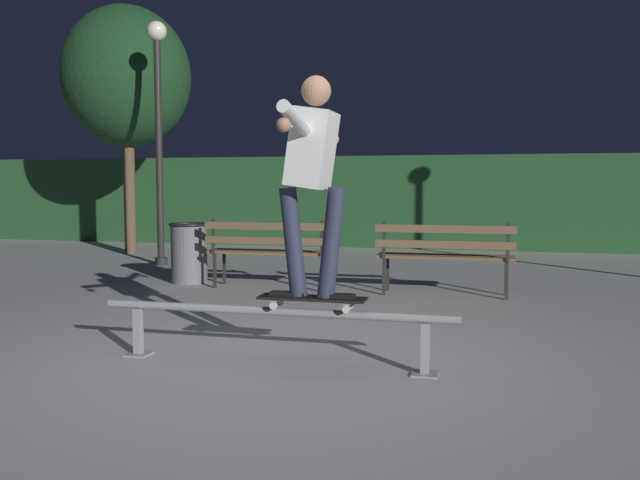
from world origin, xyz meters
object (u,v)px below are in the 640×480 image
object	(u,v)px
grind_rail	(274,320)
tree_far_left	(127,78)
skateboarder	(312,167)
trash_can	(189,252)
park_bench_left_center	(445,251)
lamp_post_left	(158,111)
park_bench_leftmost	(269,247)
skateboard	(312,299)

from	to	relation	value
grind_rail	tree_far_left	bearing A→B (deg)	126.83
tree_far_left	skateboarder	bearing A→B (deg)	-51.63
tree_far_left	trash_can	bearing A→B (deg)	-49.74
tree_far_left	trash_can	size ratio (longest dim) A/B	5.79
grind_rail	trash_can	size ratio (longest dim) A/B	3.34
grind_rail	park_bench_left_center	world-z (taller)	park_bench_left_center
lamp_post_left	trash_can	bearing A→B (deg)	-52.48
park_bench_left_center	tree_far_left	size ratio (longest dim) A/B	0.35
grind_rail	skateboarder	xyz separation A→B (m)	(0.29, -0.00, 1.10)
grind_rail	park_bench_leftmost	world-z (taller)	park_bench_leftmost
park_bench_left_center	lamp_post_left	world-z (taller)	lamp_post_left
grind_rail	skateboard	size ratio (longest dim) A/B	3.43
skateboarder	park_bench_left_center	size ratio (longest dim) A/B	0.97
skateboard	park_bench_leftmost	xyz separation A→B (m)	(-1.44, 3.33, 0.04)
grind_rail	lamp_post_left	world-z (taller)	lamp_post_left
grind_rail	lamp_post_left	size ratio (longest dim) A/B	0.69
park_bench_leftmost	lamp_post_left	size ratio (longest dim) A/B	0.41
skateboard	lamp_post_left	bearing A→B (deg)	126.85
park_bench_leftmost	park_bench_left_center	bearing A→B (deg)	0.00
tree_far_left	park_bench_leftmost	bearing A→B (deg)	-41.56
skateboard	park_bench_left_center	distance (m)	3.41
skateboard	park_bench_leftmost	size ratio (longest dim) A/B	0.49
skateboard	trash_can	distance (m)	4.47
skateboarder	park_bench_leftmost	distance (m)	3.74
skateboarder	park_bench_leftmost	world-z (taller)	skateboarder
skateboarder	park_bench_leftmost	bearing A→B (deg)	113.48
park_bench_leftmost	trash_can	xyz separation A→B (m)	(-1.22, 0.27, -0.12)
park_bench_left_center	lamp_post_left	distance (m)	5.45
skateboarder	tree_far_left	world-z (taller)	tree_far_left
park_bench_leftmost	tree_far_left	xyz separation A→B (m)	(-3.99, 3.54, 2.77)
skateboarder	trash_can	size ratio (longest dim) A/B	1.95
lamp_post_left	tree_far_left	bearing A→B (deg)	133.03
park_bench_leftmost	trash_can	distance (m)	1.25
grind_rail	tree_far_left	world-z (taller)	tree_far_left
grind_rail	skateboard	bearing A→B (deg)	0.00
tree_far_left	skateboard	bearing A→B (deg)	-51.64
lamp_post_left	skateboarder	bearing A→B (deg)	-53.13
tree_far_left	trash_can	distance (m)	5.17
park_bench_left_center	trash_can	xyz separation A→B (m)	(-3.38, 0.27, -0.12)
park_bench_leftmost	park_bench_left_center	xyz separation A→B (m)	(2.16, 0.00, 0.00)
trash_can	tree_far_left	bearing A→B (deg)	130.26
park_bench_leftmost	tree_far_left	bearing A→B (deg)	138.44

